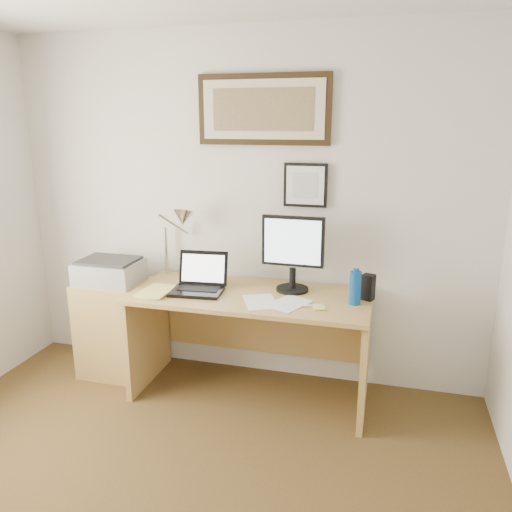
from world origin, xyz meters
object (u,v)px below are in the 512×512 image
(desk, at_px, (254,322))
(printer, at_px, (109,271))
(book, at_px, (144,290))
(side_cabinet, at_px, (116,328))
(lcd_monitor, at_px, (293,250))
(laptop, at_px, (199,283))
(water_bottle, at_px, (355,288))

(desk, xyz_separation_m, printer, (-1.07, -0.06, 0.30))
(book, bearing_deg, printer, 155.28)
(side_cabinet, height_order, lcd_monitor, lcd_monitor)
(laptop, distance_m, printer, 0.72)
(side_cabinet, bearing_deg, laptop, -6.44)
(lcd_monitor, bearing_deg, book, -164.46)
(side_cabinet, height_order, laptop, laptop)
(side_cabinet, bearing_deg, book, -27.95)
(side_cabinet, relative_size, desk, 0.46)
(laptop, bearing_deg, lcd_monitor, 15.05)
(water_bottle, xyz_separation_m, printer, (-1.77, 0.04, -0.04))
(printer, bearing_deg, book, -24.72)
(laptop, bearing_deg, printer, 175.44)
(water_bottle, distance_m, book, 1.42)
(side_cabinet, distance_m, desk, 1.08)
(desk, relative_size, laptop, 4.44)
(side_cabinet, relative_size, lcd_monitor, 1.40)
(book, relative_size, laptop, 0.75)
(lcd_monitor, bearing_deg, side_cabinet, -176.40)
(side_cabinet, bearing_deg, desk, 1.89)
(desk, distance_m, printer, 1.12)
(water_bottle, height_order, printer, water_bottle)
(book, distance_m, laptop, 0.38)
(side_cabinet, distance_m, water_bottle, 1.83)
(laptop, height_order, lcd_monitor, lcd_monitor)
(desk, bearing_deg, printer, -176.86)
(laptop, xyz_separation_m, printer, (-0.72, 0.06, 0.01))
(side_cabinet, xyz_separation_m, book, (0.35, -0.19, 0.40))
(desk, bearing_deg, book, -162.70)
(water_bottle, height_order, book, water_bottle)
(book, relative_size, printer, 0.61)
(side_cabinet, distance_m, lcd_monitor, 1.49)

